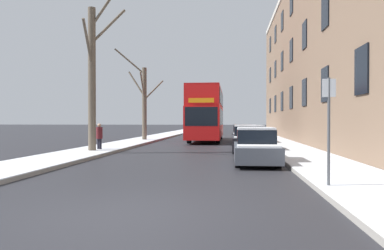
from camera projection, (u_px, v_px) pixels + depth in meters
ground_plane at (121, 213)px, 7.00m from camera, size 320.00×320.00×0.00m
sidewalk_left at (184, 131)px, 60.28m from camera, size 2.80×130.00×0.16m
sidewalk_right at (253, 131)px, 59.14m from camera, size 2.80×130.00×0.16m
terrace_facade_right at (349, 53)px, 29.72m from camera, size 9.10×43.48×14.27m
bare_tree_left_0 at (93, 75)px, 19.92m from camera, size 1.76×2.70×8.30m
bare_tree_left_1 at (144, 100)px, 31.62m from camera, size 3.62×4.31×7.83m
double_decker_bus at (207, 112)px, 32.11m from camera, size 2.60×11.73×4.44m
parked_car_0 at (256, 147)px, 15.01m from camera, size 1.71×4.17×1.47m
parked_car_1 at (249, 140)px, 20.80m from camera, size 1.86×4.58×1.49m
parked_car_2 at (245, 136)px, 26.30m from camera, size 1.76×4.53×1.47m
parked_car_3 at (243, 134)px, 31.49m from camera, size 1.81×4.31×1.44m
oncoming_van at (196, 124)px, 48.34m from camera, size 2.07×5.14×2.37m
pedestrian_left_sidewalk at (99, 136)px, 20.80m from camera, size 0.35×0.35×1.59m
street_sign_post at (329, 127)px, 9.11m from camera, size 0.32×0.07×2.78m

